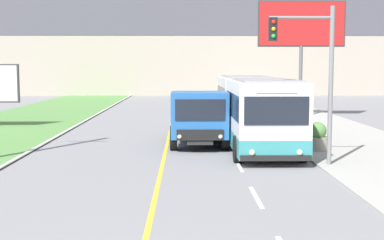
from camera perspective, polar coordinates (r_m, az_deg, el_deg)
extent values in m
cube|color=silver|center=(14.80, 6.85, -8.14)|extent=(0.12, 2.40, 0.01)
cube|color=silver|center=(19.26, 5.03, -4.85)|extent=(0.12, 2.40, 0.01)
cube|color=silver|center=(23.78, 3.91, -2.81)|extent=(0.12, 2.40, 0.01)
cube|color=silver|center=(28.32, 3.15, -1.42)|extent=(0.12, 2.40, 0.01)
cube|color=silver|center=(32.88, 2.60, -0.41)|extent=(0.12, 2.40, 0.01)
cube|color=silver|center=(37.45, 2.19, 0.35)|extent=(0.12, 2.40, 0.01)
cube|color=silver|center=(42.03, 1.86, 0.95)|extent=(0.12, 2.40, 0.01)
cube|color=silver|center=(46.61, 1.60, 1.43)|extent=(0.12, 2.40, 0.01)
cube|color=#A89E8E|center=(67.89, -1.49, 11.38)|extent=(80.00, 8.00, 20.32)
cube|color=#4C4C56|center=(63.95, -1.54, 12.19)|extent=(80.00, 0.04, 7.11)
cube|color=silver|center=(21.38, 7.69, 0.54)|extent=(2.54, 5.66, 2.68)
cube|color=teal|center=(21.49, 7.66, -2.09)|extent=(2.56, 5.68, 0.70)
cube|color=black|center=(21.35, 7.71, 1.62)|extent=(2.56, 5.20, 0.94)
cube|color=gray|center=(21.30, 7.74, 4.24)|extent=(2.15, 5.09, 0.08)
cube|color=silver|center=(27.86, 5.71, 1.78)|extent=(2.54, 5.66, 2.68)
cube|color=teal|center=(27.95, 5.69, -0.25)|extent=(2.56, 5.68, 0.70)
cube|color=black|center=(27.84, 5.72, 2.60)|extent=(2.56, 5.20, 0.94)
cube|color=gray|center=(27.80, 5.74, 4.62)|extent=(2.15, 5.09, 0.08)
cube|color=#474747|center=(24.61, 6.57, 1.24)|extent=(2.33, 0.90, 2.47)
cube|color=black|center=(18.54, 9.00, 0.97)|extent=(2.23, 0.04, 0.99)
cube|color=black|center=(18.74, 8.93, -4.05)|extent=(2.48, 0.06, 0.20)
sphere|color=#F4EAB2|center=(18.58, 6.43, -3.47)|extent=(0.20, 0.20, 0.20)
sphere|color=#F4EAB2|center=(18.85, 11.42, -3.41)|extent=(0.20, 0.20, 0.20)
cube|color=white|center=(18.49, 9.04, 3.31)|extent=(1.39, 0.04, 0.28)
cylinder|color=black|center=(19.81, 4.87, -3.10)|extent=(0.28, 1.00, 1.00)
cylinder|color=black|center=(20.19, 11.70, -3.03)|extent=(0.28, 1.00, 1.00)
cylinder|color=black|center=(23.15, 4.05, -1.80)|extent=(0.28, 1.00, 1.00)
cylinder|color=black|center=(23.48, 9.92, -1.77)|extent=(0.28, 1.00, 1.00)
cylinder|color=black|center=(28.41, 3.15, -0.38)|extent=(0.28, 1.00, 1.00)
cylinder|color=black|center=(28.68, 7.95, -0.37)|extent=(0.28, 1.00, 1.00)
cube|color=black|center=(24.86, 0.65, -1.39)|extent=(1.07, 6.35, 0.20)
cube|color=#235BA3|center=(22.75, 0.78, 0.61)|extent=(2.38, 2.34, 1.91)
cube|color=black|center=(21.54, 0.87, 1.08)|extent=(2.02, 0.04, 0.86)
cube|color=black|center=(21.64, 0.87, -1.61)|extent=(1.90, 0.06, 0.44)
sphere|color=silver|center=(21.63, -1.34, -1.80)|extent=(0.18, 0.18, 0.18)
sphere|color=silver|center=(21.68, 3.07, -1.79)|extent=(0.18, 0.18, 0.18)
cube|color=slate|center=(26.13, 0.58, -0.68)|extent=(2.26, 3.77, 0.12)
cube|color=slate|center=(26.07, -1.77, 0.53)|extent=(0.12, 3.77, 1.24)
cube|color=slate|center=(26.12, 2.93, 0.54)|extent=(0.12, 3.77, 1.24)
cube|color=slate|center=(24.25, 0.69, 0.14)|extent=(2.26, 0.12, 1.24)
cube|color=slate|center=(27.88, 0.49, 0.88)|extent=(2.26, 0.12, 1.24)
cube|color=slate|center=(24.19, 0.69, 1.88)|extent=(2.26, 0.12, 0.24)
cylinder|color=black|center=(22.63, -1.98, -1.92)|extent=(0.30, 1.04, 1.04)
cylinder|color=black|center=(22.69, 3.56, -1.90)|extent=(0.30, 1.04, 1.04)
cylinder|color=black|center=(26.32, -1.81, -0.83)|extent=(0.30, 1.04, 1.04)
cylinder|color=black|center=(26.37, 2.95, -0.82)|extent=(0.30, 1.04, 1.04)
cylinder|color=slate|center=(19.33, 14.58, 3.39)|extent=(0.16, 0.16, 5.61)
cylinder|color=slate|center=(19.12, 11.53, 10.66)|extent=(2.20, 0.10, 0.10)
cube|color=black|center=(18.91, 8.63, 9.55)|extent=(0.28, 0.24, 0.80)
sphere|color=red|center=(18.80, 8.70, 10.30)|extent=(0.14, 0.14, 0.14)
sphere|color=orange|center=(18.78, 8.69, 9.57)|extent=(0.14, 0.14, 0.14)
sphere|color=green|center=(18.77, 8.68, 8.84)|extent=(0.14, 0.14, 0.14)
cylinder|color=#59595B|center=(36.68, 11.49, 3.95)|extent=(0.24, 0.24, 4.90)
cube|color=#333333|center=(36.77, 11.61, 10.02)|extent=(5.81, 0.20, 3.04)
cube|color=#AD1E1E|center=(36.66, 11.65, 10.03)|extent=(5.65, 0.02, 2.88)
cylinder|color=gray|center=(22.71, 13.23, -2.46)|extent=(0.91, 0.91, 0.55)
sphere|color=#518442|center=(22.64, 13.26, -1.14)|extent=(0.73, 0.73, 0.73)
cylinder|color=gray|center=(27.68, 11.04, -0.98)|extent=(0.92, 0.92, 0.52)
sphere|color=#518442|center=(27.63, 11.07, 0.08)|extent=(0.74, 0.74, 0.74)
cylinder|color=gray|center=(32.63, 8.92, 0.11)|extent=(0.98, 0.98, 0.56)
sphere|color=#518442|center=(32.58, 8.94, 1.07)|extent=(0.79, 0.79, 0.79)
cylinder|color=gray|center=(37.66, 7.66, 0.87)|extent=(0.94, 0.94, 0.54)
sphere|color=#518442|center=(37.62, 7.67, 1.67)|extent=(0.75, 0.75, 0.75)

